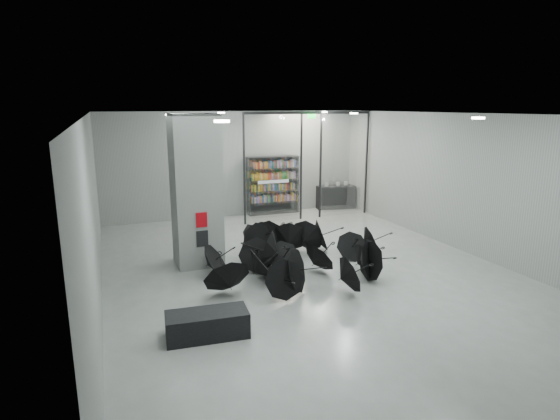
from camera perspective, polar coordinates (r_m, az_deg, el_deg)
name	(u,v)px	position (r m, az deg, el deg)	size (l,w,h in m)	color
room	(314,163)	(11.02, 4.31, 5.82)	(14.00, 14.02, 4.01)	gray
column	(196,191)	(12.27, -10.49, 2.38)	(1.20, 1.20, 4.00)	slate
fire_cabinet	(202,220)	(11.81, -9.78, -1.23)	(0.28, 0.04, 0.38)	#A50A07
info_panel	(202,239)	(11.94, -9.69, -3.55)	(0.30, 0.03, 0.42)	black
exit_sign	(312,116)	(16.76, 3.97, 11.60)	(0.30, 0.06, 0.15)	#0CE533
glass_partition	(308,161)	(17.05, 3.57, 6.11)	(5.06, 0.08, 4.00)	silver
bench	(207,324)	(8.81, -9.09, -13.95)	(1.51, 0.65, 0.48)	black
bookshelf	(273,185)	(17.99, -0.88, 3.13)	(2.07, 0.41, 2.28)	black
shop_counter	(335,197)	(19.17, 6.94, 1.63)	(1.59, 0.63, 0.95)	black
umbrella_cluster	(292,258)	(11.95, 1.55, -6.08)	(5.66, 4.66, 1.30)	black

